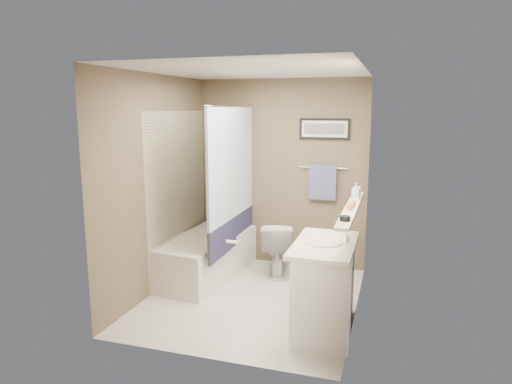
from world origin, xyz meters
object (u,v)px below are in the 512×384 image
(hair_brush_front, at_px, (351,206))
(soap_bottle, at_px, (356,191))
(bathtub, at_px, (205,257))
(vanity, at_px, (324,289))
(candle_bowl_near, at_px, (345,218))
(glass_jar, at_px, (357,191))
(toilet, at_px, (277,247))
(hair_brush_back, at_px, (352,205))

(hair_brush_front, xyz_separation_m, soap_bottle, (0.00, 0.50, 0.06))
(bathtub, distance_m, vanity, 1.87)
(vanity, height_order, soap_bottle, soap_bottle)
(candle_bowl_near, height_order, hair_brush_front, hair_brush_front)
(hair_brush_front, height_order, soap_bottle, soap_bottle)
(glass_jar, height_order, soap_bottle, soap_bottle)
(bathtub, xyz_separation_m, vanity, (1.60, -0.95, 0.15))
(bathtub, distance_m, soap_bottle, 2.03)
(bathtub, xyz_separation_m, soap_bottle, (1.79, -0.19, 0.95))
(toilet, distance_m, candle_bowl_near, 1.99)
(candle_bowl_near, height_order, glass_jar, glass_jar)
(candle_bowl_near, xyz_separation_m, soap_bottle, (0.00, 0.99, 0.06))
(toilet, height_order, glass_jar, glass_jar)
(hair_brush_front, distance_m, soap_bottle, 0.50)
(toilet, height_order, hair_brush_front, hair_brush_front)
(toilet, relative_size, soap_bottle, 4.12)
(toilet, bearing_deg, vanity, 108.54)
(hair_brush_front, bearing_deg, hair_brush_back, 90.00)
(bathtub, relative_size, soap_bottle, 9.28)
(toilet, xyz_separation_m, soap_bottle, (0.97, -0.55, 0.86))
(candle_bowl_near, xyz_separation_m, hair_brush_front, (0.00, 0.49, 0.00))
(hair_brush_front, height_order, glass_jar, glass_jar)
(toilet, bearing_deg, soap_bottle, 138.05)
(bathtub, bearing_deg, toilet, 30.58)
(bathtub, xyz_separation_m, glass_jar, (1.79, -0.04, 0.92))
(bathtub, distance_m, hair_brush_back, 2.09)
(candle_bowl_near, relative_size, glass_jar, 0.90)
(bathtub, relative_size, toilet, 2.25)
(vanity, relative_size, candle_bowl_near, 10.00)
(hair_brush_front, relative_size, hair_brush_back, 1.00)
(hair_brush_front, relative_size, soap_bottle, 1.36)
(toilet, distance_m, vanity, 1.53)
(glass_jar, bearing_deg, bathtub, 178.57)
(vanity, height_order, hair_brush_back, hair_brush_back)
(hair_brush_back, bearing_deg, toilet, 134.72)
(candle_bowl_near, distance_m, hair_brush_back, 0.56)
(hair_brush_back, bearing_deg, vanity, -119.12)
(toilet, height_order, soap_bottle, soap_bottle)
(hair_brush_back, relative_size, glass_jar, 2.20)
(glass_jar, bearing_deg, candle_bowl_near, -90.00)
(bathtub, distance_m, toilet, 0.90)
(vanity, height_order, candle_bowl_near, candle_bowl_near)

